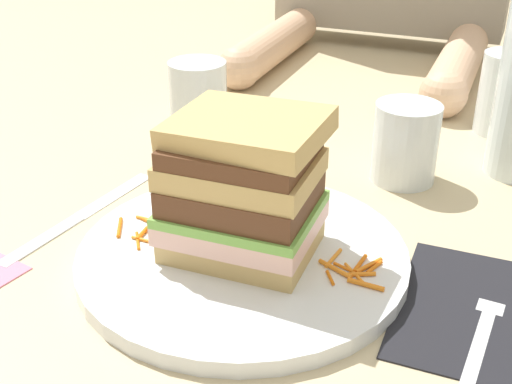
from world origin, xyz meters
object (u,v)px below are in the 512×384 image
at_px(napkin_dark, 489,313).
at_px(empty_tumbler_1, 198,96).
at_px(knife, 77,217).
at_px(juice_glass, 405,146).
at_px(empty_tumbler_0, 506,94).
at_px(sandwich, 243,188).
at_px(fork, 484,327).
at_px(main_plate, 243,256).

distance_m(napkin_dark, empty_tumbler_1, 0.45).
xyz_separation_m(knife, juice_glass, (0.27, 0.20, 0.04)).
height_order(empty_tumbler_0, empty_tumbler_1, empty_tumbler_0).
distance_m(sandwich, knife, 0.19).
bearing_deg(knife, fork, -3.69).
xyz_separation_m(fork, empty_tumbler_1, (-0.37, 0.27, 0.04)).
distance_m(knife, empty_tumbler_0, 0.52).
distance_m(empty_tumbler_0, empty_tumbler_1, 0.37).
bearing_deg(empty_tumbler_1, knife, -91.28).
bearing_deg(knife, juice_glass, 37.02).
height_order(juice_glass, empty_tumbler_0, empty_tumbler_0).
relative_size(juice_glass, empty_tumbler_0, 0.85).
bearing_deg(main_plate, napkin_dark, 2.11).
relative_size(knife, empty_tumbler_1, 2.36).
distance_m(main_plate, juice_glass, 0.23).
bearing_deg(main_plate, empty_tumbler_0, 65.31).
xyz_separation_m(sandwich, fork, (0.20, -0.02, -0.07)).
relative_size(main_plate, knife, 1.40).
height_order(main_plate, fork, main_plate).
bearing_deg(juice_glass, empty_tumbler_1, 170.18).
xyz_separation_m(main_plate, knife, (-0.18, 0.01, -0.01)).
xyz_separation_m(juice_glass, empty_tumbler_1, (-0.26, 0.05, 0.00)).
bearing_deg(sandwich, knife, 177.16).
bearing_deg(empty_tumbler_0, knife, -133.12).
bearing_deg(sandwich, fork, -4.43).
bearing_deg(empty_tumbler_0, fork, -86.95).
relative_size(main_plate, sandwich, 2.22).
xyz_separation_m(napkin_dark, empty_tumbler_0, (-0.02, 0.38, 0.05)).
height_order(knife, juice_glass, juice_glass).
relative_size(sandwich, fork, 0.76).
bearing_deg(knife, empty_tumbler_0, 46.88).
relative_size(napkin_dark, juice_glass, 1.94).
relative_size(sandwich, empty_tumbler_1, 1.48).
distance_m(juice_glass, empty_tumbler_1, 0.27).
bearing_deg(fork, napkin_dark, 85.89).
height_order(fork, juice_glass, juice_glass).
xyz_separation_m(knife, empty_tumbler_1, (0.01, 0.25, 0.04)).
bearing_deg(empty_tumbler_1, napkin_dark, -33.93).
xyz_separation_m(main_plate, fork, (0.20, -0.01, -0.00)).
bearing_deg(juice_glass, main_plate, -113.60).
height_order(fork, empty_tumbler_0, empty_tumbler_0).
height_order(main_plate, juice_glass, juice_glass).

